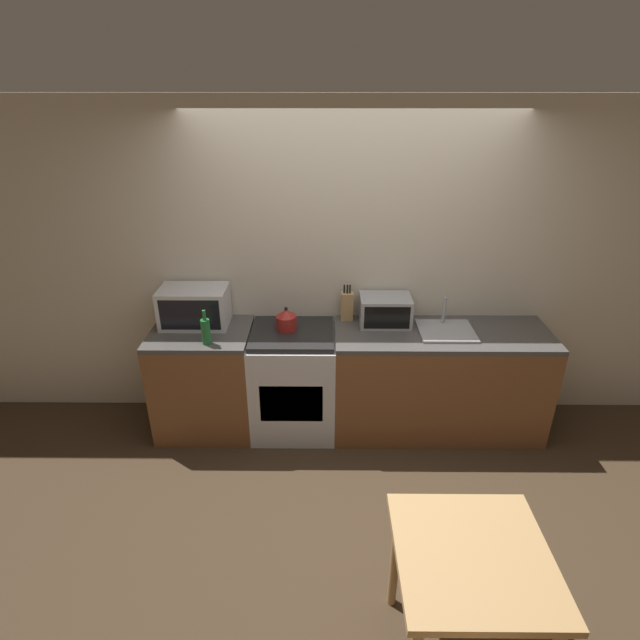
% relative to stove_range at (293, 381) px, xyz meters
% --- Properties ---
extents(ground_plane, '(16.00, 16.00, 0.00)m').
position_rel_stove_range_xyz_m(ground_plane, '(0.46, -0.76, -0.45)').
color(ground_plane, '#3D2D1E').
extents(wall_back, '(10.00, 0.06, 2.60)m').
position_rel_stove_range_xyz_m(wall_back, '(0.46, 0.34, 0.85)').
color(wall_back, beige).
rests_on(wall_back, ground_plane).
extents(counter_left_run, '(0.78, 0.62, 0.90)m').
position_rel_stove_range_xyz_m(counter_left_run, '(-0.73, 0.00, 0.00)').
color(counter_left_run, brown).
rests_on(counter_left_run, ground_plane).
extents(counter_right_run, '(1.70, 0.62, 0.90)m').
position_rel_stove_range_xyz_m(counter_right_run, '(1.18, 0.00, 0.00)').
color(counter_right_run, brown).
rests_on(counter_right_run, ground_plane).
extents(stove_range, '(0.67, 0.62, 0.90)m').
position_rel_stove_range_xyz_m(stove_range, '(0.00, 0.00, 0.00)').
color(stove_range, silver).
rests_on(stove_range, ground_plane).
extents(kettle, '(0.16, 0.16, 0.20)m').
position_rel_stove_range_xyz_m(kettle, '(-0.05, 0.04, 0.54)').
color(kettle, maroon).
rests_on(kettle, stove_range).
extents(microwave, '(0.53, 0.33, 0.31)m').
position_rel_stove_range_xyz_m(microwave, '(-0.78, 0.12, 0.61)').
color(microwave, silver).
rests_on(microwave, counter_left_run).
extents(bottle, '(0.07, 0.07, 0.27)m').
position_rel_stove_range_xyz_m(bottle, '(-0.62, -0.20, 0.56)').
color(bottle, '#1E662D').
rests_on(bottle, counter_left_run).
extents(knife_block, '(0.10, 0.08, 0.30)m').
position_rel_stove_range_xyz_m(knife_block, '(0.44, 0.23, 0.57)').
color(knife_block, tan).
rests_on(knife_block, counter_right_run).
extents(toaster_oven, '(0.41, 0.28, 0.23)m').
position_rel_stove_range_xyz_m(toaster_oven, '(0.74, 0.15, 0.57)').
color(toaster_oven, '#999BA0').
rests_on(toaster_oven, counter_right_run).
extents(sink_basin, '(0.43, 0.38, 0.24)m').
position_rel_stove_range_xyz_m(sink_basin, '(1.21, 0.01, 0.47)').
color(sink_basin, '#999BA0').
rests_on(sink_basin, counter_right_run).
extents(dining_table, '(0.70, 0.71, 0.76)m').
position_rel_stove_range_xyz_m(dining_table, '(0.93, -1.91, 0.19)').
color(dining_table, tan).
rests_on(dining_table, ground_plane).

